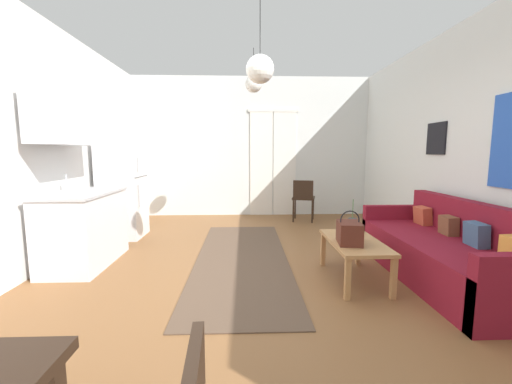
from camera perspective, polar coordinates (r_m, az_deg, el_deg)
The scene contains 13 objects.
ground_plane at distance 3.44m, azimuth 0.53°, elevation -16.76°, with size 5.51×7.78×0.10m, color brown.
wall_back at distance 6.78m, azimuth -0.74°, elevation 8.00°, with size 5.11×0.13×2.90m.
wall_right at distance 4.11m, azimuth 38.41°, elevation 7.07°, with size 0.12×7.38×2.90m.
area_rug at distance 4.11m, azimuth -2.55°, elevation -11.87°, with size 1.14×3.35×0.01m, color brown.
couch at distance 3.97m, azimuth 31.26°, elevation -9.56°, with size 0.86×2.18×0.83m.
coffee_table at distance 3.52m, azimuth 17.30°, elevation -9.20°, with size 0.51×0.98×0.43m.
bamboo_vase at distance 3.82m, azimuth 16.95°, elevation -5.71°, with size 0.09×0.09×0.38m.
handbag at distance 3.34m, azimuth 16.47°, elevation -7.01°, with size 0.26×0.34×0.34m.
refrigerator at distance 5.41m, azimuth -22.89°, elevation 0.74°, with size 0.62×0.65×1.58m.
kitchen_counter at distance 4.30m, azimuth -29.19°, elevation -1.62°, with size 0.64×1.15×2.03m.
accent_chair at distance 6.20m, azimuth 8.54°, elevation -0.90°, with size 0.51×0.49×0.81m.
pendant_lamp_near at distance 3.36m, azimuth 0.73°, elevation 21.25°, with size 0.28×0.28×0.88m.
pendant_lamp_far at distance 5.07m, azimuth -0.43°, elevation 18.84°, with size 0.25×0.25×0.66m.
Camera 1 is at (-0.15, -3.14, 1.35)m, focal length 22.20 mm.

